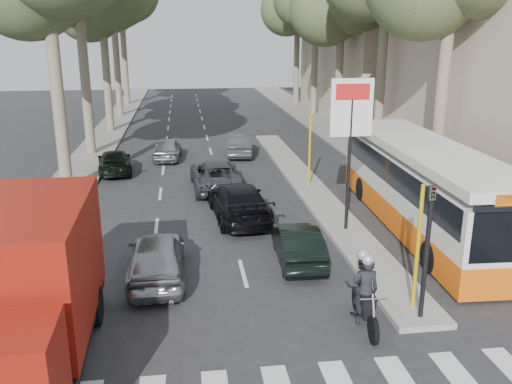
# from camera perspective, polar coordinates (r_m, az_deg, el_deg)

# --- Properties ---
(ground) EXTENTS (120.00, 120.00, 0.00)m
(ground) POSITION_cam_1_polar(r_m,az_deg,el_deg) (15.14, 2.95, -11.49)
(ground) COLOR #28282B
(ground) RESTS_ON ground
(sidewalk_right) EXTENTS (3.20, 70.00, 0.12)m
(sidewalk_right) POSITION_cam_1_polar(r_m,az_deg,el_deg) (40.35, 8.47, 6.21)
(sidewalk_right) COLOR gray
(sidewalk_right) RESTS_ON ground
(median_left) EXTENTS (2.40, 64.00, 0.12)m
(median_left) POSITION_cam_1_polar(r_m,az_deg,el_deg) (42.09, -15.17, 6.23)
(median_left) COLOR gray
(median_left) RESTS_ON ground
(traffic_island) EXTENTS (1.50, 26.00, 0.16)m
(traffic_island) POSITION_cam_1_polar(r_m,az_deg,el_deg) (25.80, 5.56, 0.58)
(traffic_island) COLOR gray
(traffic_island) RESTS_ON ground
(building_far) EXTENTS (11.00, 20.00, 16.00)m
(building_far) POSITION_cam_1_polar(r_m,az_deg,el_deg) (50.49, 13.81, 17.00)
(building_far) COLOR #B7A88E
(building_far) RESTS_ON ground
(billboard) EXTENTS (1.50, 12.10, 5.60)m
(billboard) POSITION_cam_1_polar(r_m,az_deg,el_deg) (19.34, 9.91, 6.11)
(billboard) COLOR yellow
(billboard) RESTS_ON ground
(traffic_light_island) EXTENTS (0.16, 0.41, 3.60)m
(traffic_light_island) POSITION_cam_1_polar(r_m,az_deg,el_deg) (13.80, 17.71, -3.86)
(traffic_light_island) COLOR black
(traffic_light_island) RESTS_ON ground
(silver_hatchback) EXTENTS (1.72, 4.18, 1.42)m
(silver_hatchback) POSITION_cam_1_polar(r_m,az_deg,el_deg) (16.42, -10.41, -6.72)
(silver_hatchback) COLOR #A0A1A7
(silver_hatchback) RESTS_ON ground
(dark_hatchback) EXTENTS (1.45, 3.73, 1.21)m
(dark_hatchback) POSITION_cam_1_polar(r_m,az_deg,el_deg) (17.41, 4.40, -5.48)
(dark_hatchback) COLOR black
(dark_hatchback) RESTS_ON ground
(queue_car_a) EXTENTS (2.43, 4.92, 1.34)m
(queue_car_a) POSITION_cam_1_polar(r_m,az_deg,el_deg) (25.52, -4.23, 1.81)
(queue_car_a) COLOR #43454A
(queue_car_a) RESTS_ON ground
(queue_car_b) EXTENTS (2.40, 5.09, 1.43)m
(queue_car_b) POSITION_cam_1_polar(r_m,az_deg,el_deg) (21.22, -1.83, -1.05)
(queue_car_b) COLOR black
(queue_car_b) RESTS_ON ground
(queue_car_c) EXTENTS (1.73, 3.83, 1.28)m
(queue_car_c) POSITION_cam_1_polar(r_m,az_deg,el_deg) (31.88, -9.32, 4.53)
(queue_car_c) COLOR #999AA0
(queue_car_c) RESTS_ON ground
(queue_car_d) EXTENTS (1.82, 4.12, 1.31)m
(queue_car_d) POSITION_cam_1_polar(r_m,az_deg,el_deg) (32.51, -1.71, 5.00)
(queue_car_d) COLOR #4A4C51
(queue_car_d) RESTS_ON ground
(queue_car_e) EXTENTS (2.20, 4.30, 1.19)m
(queue_car_e) POSITION_cam_1_polar(r_m,az_deg,el_deg) (29.37, -14.66, 3.11)
(queue_car_e) COLOR black
(queue_car_e) RESTS_ON ground
(red_truck) EXTENTS (2.69, 6.71, 3.55)m
(red_truck) POSITION_cam_1_polar(r_m,az_deg,el_deg) (12.53, -23.27, -9.58)
(red_truck) COLOR black
(red_truck) RESTS_ON ground
(city_bus) EXTENTS (3.18, 12.29, 3.21)m
(city_bus) POSITION_cam_1_polar(r_m,az_deg,el_deg) (21.00, 17.20, 0.78)
(city_bus) COLOR #EB5E0D
(city_bus) RESTS_ON ground
(motorcycle) EXTENTS (0.85, 2.29, 1.95)m
(motorcycle) POSITION_cam_1_polar(r_m,az_deg,el_deg) (14.09, 11.24, -10.03)
(motorcycle) COLOR black
(motorcycle) RESTS_ON ground
(pedestrian_near) EXTENTS (0.93, 1.24, 1.90)m
(pedestrian_near) POSITION_cam_1_polar(r_m,az_deg,el_deg) (22.44, 24.04, -0.59)
(pedestrian_near) COLOR #372D43
(pedestrian_near) RESTS_ON sidewalk_right
(pedestrian_far) EXTENTS (1.01, 1.00, 1.53)m
(pedestrian_far) POSITION_cam_1_polar(r_m,az_deg,el_deg) (29.53, 13.30, 3.85)
(pedestrian_far) COLOR brown
(pedestrian_far) RESTS_ON sidewalk_right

